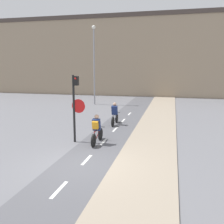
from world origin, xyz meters
The scene contains 8 objects.
ground_plane centered at (0.00, 0.00, 0.00)m, with size 120.00×120.00×0.00m, color slate.
bike_lane centered at (0.00, 0.01, 0.01)m, with size 2.22×60.00×0.02m.
sidewalk_strip centered at (2.31, 0.00, 0.03)m, with size 2.40×60.00×0.05m.
building_row_background centered at (0.00, 24.43, 4.96)m, with size 60.00×5.20×9.90m.
traffic_light_pole centered at (-1.32, 2.70, 2.03)m, with size 0.67×0.25×3.29m.
street_lamp_far centered at (-4.20, 14.72, 4.49)m, with size 0.36×0.36×7.43m.
cyclist_near centered at (-0.25, 2.66, 0.70)m, with size 0.46×1.76×1.44m.
cyclist_far centered at (-0.31, 6.73, 0.66)m, with size 0.46×1.70×1.44m.
Camera 1 is at (3.22, -8.41, 3.71)m, focal length 40.00 mm.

